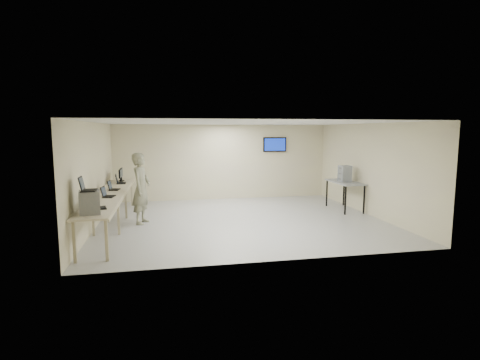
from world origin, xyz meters
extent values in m
cube|color=#AAAAAA|center=(0.00, 0.00, 0.00)|extent=(8.00, 7.00, 0.01)
cube|color=silver|center=(0.00, 0.00, 2.80)|extent=(8.00, 7.00, 0.01)
cube|color=beige|center=(0.00, 3.50, 1.40)|extent=(8.00, 0.01, 2.80)
cube|color=beige|center=(0.00, -3.50, 1.40)|extent=(8.00, 0.01, 2.80)
cube|color=beige|center=(-4.00, 0.00, 1.40)|extent=(0.01, 7.00, 2.80)
cube|color=beige|center=(4.00, 0.00, 1.40)|extent=(0.01, 7.00, 2.80)
cube|color=black|center=(2.00, 3.48, 2.05)|extent=(0.15, 0.04, 0.15)
cube|color=black|center=(2.00, 3.44, 2.05)|extent=(0.90, 0.06, 0.55)
cube|color=navy|center=(2.00, 3.40, 2.05)|extent=(0.82, 0.01, 0.47)
cube|color=#BDAE98|center=(-3.60, 0.00, 0.88)|extent=(0.75, 6.00, 0.04)
cube|color=tan|center=(-3.23, 0.00, 0.85)|extent=(0.02, 6.00, 0.06)
cube|color=tan|center=(-3.90, -2.85, 0.43)|extent=(0.06, 0.06, 0.86)
cube|color=tan|center=(-3.30, -2.85, 0.43)|extent=(0.06, 0.06, 0.86)
cube|color=tan|center=(-3.90, -0.90, 0.43)|extent=(0.06, 0.06, 0.86)
cube|color=tan|center=(-3.30, -0.90, 0.43)|extent=(0.06, 0.06, 0.86)
cube|color=tan|center=(-3.90, 0.90, 0.43)|extent=(0.06, 0.06, 0.86)
cube|color=tan|center=(-3.30, 0.90, 0.43)|extent=(0.06, 0.06, 0.86)
cube|color=tan|center=(-3.90, 2.85, 0.43)|extent=(0.06, 0.06, 0.86)
cube|color=tan|center=(-3.30, 2.85, 0.43)|extent=(0.06, 0.06, 0.86)
cube|color=slate|center=(-3.65, -2.47, 1.13)|extent=(0.46, 0.51, 0.47)
cube|color=black|center=(-3.65, -2.47, 1.38)|extent=(0.28, 0.39, 0.02)
cube|color=black|center=(-3.79, -2.47, 1.53)|extent=(0.08, 0.36, 0.27)
cube|color=black|center=(-3.77, -2.47, 1.53)|extent=(0.06, 0.32, 0.23)
cube|color=black|center=(-3.54, -1.98, 0.91)|extent=(0.33, 0.40, 0.02)
cube|color=black|center=(-3.67, -1.98, 1.05)|extent=(0.14, 0.34, 0.25)
cube|color=black|center=(-3.66, -1.98, 1.05)|extent=(0.11, 0.30, 0.21)
cube|color=black|center=(-3.56, -0.53, 0.91)|extent=(0.31, 0.39, 0.02)
cube|color=black|center=(-3.68, -0.53, 1.05)|extent=(0.12, 0.34, 0.25)
cube|color=black|center=(-3.67, -0.53, 1.05)|extent=(0.09, 0.30, 0.21)
cube|color=black|center=(-3.57, 0.63, 0.91)|extent=(0.29, 0.38, 0.02)
cube|color=black|center=(-3.70, 0.63, 1.05)|extent=(0.10, 0.34, 0.26)
cube|color=black|center=(-3.68, 0.63, 1.05)|extent=(0.08, 0.30, 0.21)
cube|color=black|center=(-3.53, 1.96, 0.91)|extent=(0.30, 0.40, 0.02)
cube|color=black|center=(-3.67, 1.96, 1.06)|extent=(0.10, 0.37, 0.27)
cube|color=black|center=(-3.65, 1.96, 1.06)|extent=(0.07, 0.32, 0.23)
cylinder|color=black|center=(-3.60, 2.35, 0.91)|extent=(0.19, 0.19, 0.01)
cube|color=black|center=(-3.60, 2.35, 0.99)|extent=(0.04, 0.03, 0.15)
cube|color=black|center=(-3.60, 2.35, 1.18)|extent=(0.05, 0.42, 0.28)
cube|color=black|center=(-3.57, 2.35, 1.18)|extent=(0.00, 0.38, 0.24)
cylinder|color=black|center=(-3.60, 2.67, 0.91)|extent=(0.19, 0.19, 0.01)
cube|color=black|center=(-3.60, 2.67, 0.99)|extent=(0.04, 0.03, 0.15)
cube|color=black|center=(-3.60, 2.67, 1.18)|extent=(0.05, 0.43, 0.29)
cube|color=black|center=(-3.57, 2.67, 1.18)|extent=(0.00, 0.39, 0.25)
imported|color=slate|center=(-2.80, 0.18, 0.99)|extent=(0.67, 0.83, 1.98)
cube|color=gray|center=(3.60, 0.75, 0.92)|extent=(0.73, 1.56, 0.04)
cube|color=black|center=(3.29, 0.07, 0.45)|extent=(0.04, 0.04, 0.89)
cube|color=black|center=(3.29, 1.44, 0.45)|extent=(0.04, 0.04, 0.89)
cube|color=black|center=(3.91, 0.07, 0.45)|extent=(0.04, 0.04, 0.89)
cube|color=black|center=(3.91, 1.44, 0.45)|extent=(0.04, 0.04, 0.89)
cube|color=gray|center=(3.58, 0.75, 1.02)|extent=(0.33, 0.37, 0.17)
cube|color=gray|center=(3.58, 0.75, 1.20)|extent=(0.33, 0.37, 0.17)
cube|color=gray|center=(3.58, 0.75, 1.37)|extent=(0.33, 0.37, 0.17)
camera|label=1|loc=(-2.10, -10.40, 2.59)|focal=28.00mm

